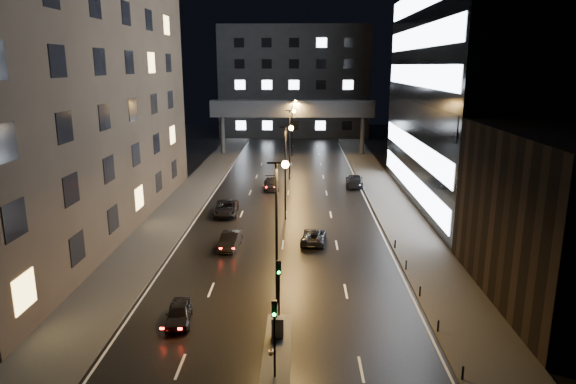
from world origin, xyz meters
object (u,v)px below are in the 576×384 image
car_away_a (179,313)px  car_toward_a (314,236)px  car_toward_b (354,181)px  car_away_c (226,208)px  utility_cabinet (278,327)px  car_away_b (230,240)px  car_away_d (271,184)px

car_away_a → car_toward_a: (9.08, 15.65, -0.01)m
car_toward_b → car_away_c: bearing=46.7°
utility_cabinet → car_toward_b: bearing=80.3°
car_away_b → car_away_c: (-1.90, 10.69, 0.02)m
utility_cabinet → car_away_d: bearing=96.2°
car_away_c → car_away_a: bearing=-91.7°
car_away_c → car_toward_b: 21.14m
car_away_a → car_away_d: size_ratio=0.78×
car_away_a → car_toward_b: (15.20, 38.89, 0.17)m
car_away_b → car_toward_b: 28.43m
car_away_b → utility_cabinet: car_away_b is taller
car_toward_b → utility_cabinet: 41.68m
car_away_c → car_away_d: 13.11m
car_away_b → car_away_d: bearing=89.2°
car_away_b → car_toward_a: 7.82m
car_away_a → car_toward_b: 41.76m
car_away_c → car_away_d: (4.36, 12.37, -0.04)m
car_away_a → car_away_d: bearing=77.0°
car_toward_b → utility_cabinet: size_ratio=4.50×
car_away_a → car_toward_a: 18.09m
car_away_c → car_toward_b: (15.68, 14.18, 0.07)m
car_away_b → car_toward_b: bearing=66.3°
car_away_b → car_toward_a: car_away_b is taller
car_toward_a → car_toward_b: 24.03m
car_toward_a → car_away_d: bearing=-69.5°
car_toward_a → utility_cabinet: size_ratio=3.66×
car_away_b → car_away_d: (2.46, 23.05, -0.01)m
car_away_d → car_toward_b: 11.46m
car_away_d → utility_cabinet: 39.03m
car_toward_a → car_away_a: bearing=66.7°
car_away_a → car_toward_b: bearing=61.7°
car_away_a → car_away_c: size_ratio=0.71×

